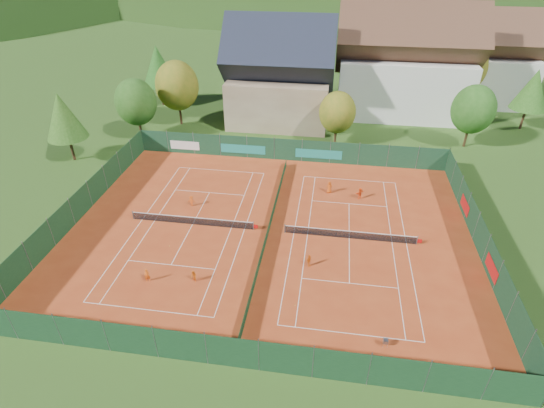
{
  "coord_description": "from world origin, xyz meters",
  "views": [
    {
      "loc": [
        5.43,
        -34.02,
        25.45
      ],
      "look_at": [
        0.0,
        2.0,
        2.0
      ],
      "focal_mm": 28.0,
      "sensor_mm": 36.0,
      "label": 1
    }
  ],
  "objects": [
    {
      "name": "tree_east_front",
      "position": [
        24.0,
        24.0,
        5.39
      ],
      "size": [
        5.72,
        5.72,
        8.69
      ],
      "color": "#412C17",
      "rests_on": "ground"
    },
    {
      "name": "tree_west_back",
      "position": [
        -24.0,
        34.0,
        6.74
      ],
      "size": [
        5.6,
        5.6,
        10.0
      ],
      "color": "#442718",
      "rests_on": "ground"
    },
    {
      "name": "fence_west",
      "position": [
        -20.0,
        0.0,
        1.5
      ],
      "size": [
        0.04,
        32.0,
        3.0
      ],
      "color": "#163C1E",
      "rests_on": "ground"
    },
    {
      "name": "court_markings_left",
      "position": [
        -8.0,
        0.0,
        0.01
      ],
      "size": [
        11.03,
        23.83,
        0.0
      ],
      "color": "white",
      "rests_on": "ground"
    },
    {
      "name": "tennis_net_left",
      "position": [
        -7.85,
        0.0,
        0.51
      ],
      "size": [
        13.3,
        0.1,
        1.02
      ],
      "color": "#59595B",
      "rests_on": "ground"
    },
    {
      "name": "hotel_block_b",
      "position": [
        30.0,
        44.0,
        6.62
      ],
      "size": [
        17.28,
        10.0,
        15.5
      ],
      "color": "silver",
      "rests_on": "ground"
    },
    {
      "name": "player_right_near",
      "position": [
        4.36,
        -4.65,
        0.63
      ],
      "size": [
        0.63,
        0.8,
        1.27
      ],
      "primitive_type": "imported",
      "rotation": [
        0.0,
        0.0,
        1.07
      ],
      "color": "orange",
      "rests_on": "ground"
    },
    {
      "name": "tree_east_mid",
      "position": [
        34.0,
        32.0,
        6.06
      ],
      "size": [
        5.04,
        5.04,
        9.0
      ],
      "color": "#4D2D1B",
      "rests_on": "ground"
    },
    {
      "name": "player_right_far_b",
      "position": [
        9.16,
        7.73,
        0.68
      ],
      "size": [
        1.23,
        1.11,
        1.36
      ],
      "primitive_type": "imported",
      "rotation": [
        0.0,
        0.0,
        3.83
      ],
      "color": "#F84F16",
      "rests_on": "ground"
    },
    {
      "name": "player_left_mid",
      "position": [
        -5.25,
        -8.19,
        0.6
      ],
      "size": [
        0.73,
        0.72,
        1.19
      ],
      "primitive_type": "imported",
      "rotation": [
        0.0,
        0.0,
        -0.68
      ],
      "color": "orange",
      "rests_on": "ground"
    },
    {
      "name": "tree_east_back",
      "position": [
        26.0,
        40.0,
        6.74
      ],
      "size": [
        7.15,
        7.15,
        10.86
      ],
      "color": "#4E2E1C",
      "rests_on": "ground"
    },
    {
      "name": "tree_west_mid",
      "position": [
        -18.0,
        26.0,
        6.07
      ],
      "size": [
        6.44,
        6.44,
        9.78
      ],
      "color": "#442A18",
      "rests_on": "ground"
    },
    {
      "name": "mountain_backdrop",
      "position": [
        28.54,
        233.48,
        -39.64
      ],
      "size": [
        820.0,
        530.0,
        242.0
      ],
      "color": "black",
      "rests_on": "ground"
    },
    {
      "name": "tree_west_front",
      "position": [
        -22.0,
        20.0,
        5.39
      ],
      "size": [
        5.72,
        5.72,
        8.69
      ],
      "color": "#4B301A",
      "rests_on": "ground"
    },
    {
      "name": "court_markings_right",
      "position": [
        8.0,
        0.0,
        0.01
      ],
      "size": [
        11.03,
        23.83,
        0.0
      ],
      "color": "white",
      "rests_on": "ground"
    },
    {
      "name": "ball_hopper",
      "position": [
        10.52,
        -12.67,
        0.56
      ],
      "size": [
        0.34,
        0.34,
        0.8
      ],
      "color": "slate",
      "rests_on": "ground"
    },
    {
      "name": "fence_east",
      "position": [
        20.0,
        0.05,
        1.48
      ],
      "size": [
        0.09,
        32.0,
        3.0
      ],
      "color": "#12321D",
      "rests_on": "ground"
    },
    {
      "name": "fence_south",
      "position": [
        0.0,
        -16.0,
        1.5
      ],
      "size": [
        40.0,
        0.04,
        3.0
      ],
      "color": "#13351C",
      "rests_on": "ground"
    },
    {
      "name": "player_right_far_a",
      "position": [
        5.69,
        8.45,
        0.75
      ],
      "size": [
        0.81,
        0.62,
        1.49
      ],
      "primitive_type": "imported",
      "rotation": [
        0.0,
        0.0,
        3.36
      ],
      "color": "#D14F12",
      "rests_on": "ground"
    },
    {
      "name": "loose_ball_0",
      "position": [
        -9.1,
        -3.84,
        0.03
      ],
      "size": [
        0.07,
        0.07,
        0.07
      ],
      "primitive_type": "sphere",
      "color": "#CCD833",
      "rests_on": "ground"
    },
    {
      "name": "court_divider",
      "position": [
        0.0,
        0.0,
        0.5
      ],
      "size": [
        0.03,
        28.8,
        1.0
      ],
      "color": "#123319",
      "rests_on": "ground"
    },
    {
      "name": "tree_center",
      "position": [
        6.0,
        22.0,
        4.72
      ],
      "size": [
        5.01,
        5.01,
        7.6
      ],
      "color": "#442F18",
      "rests_on": "ground"
    },
    {
      "name": "chalet",
      "position": [
        -3.0,
        30.0,
        6.62
      ],
      "size": [
        16.2,
        12.0,
        16.0
      ],
      "color": "tan",
      "rests_on": "ground"
    },
    {
      "name": "tree_west_side",
      "position": [
        -28.0,
        12.0,
        6.06
      ],
      "size": [
        5.04,
        5.04,
        9.0
      ],
      "color": "#462B19",
      "rests_on": "ground"
    },
    {
      "name": "clay_pad",
      "position": [
        0.0,
        0.0,
        0.01
      ],
      "size": [
        40.0,
        32.0,
        0.01
      ],
      "primitive_type": "cube",
      "color": "#A83A18",
      "rests_on": "ground"
    },
    {
      "name": "player_left_far",
      "position": [
        -9.14,
        3.41,
        0.63
      ],
      "size": [
        0.86,
        0.55,
        1.26
      ],
      "primitive_type": "imported",
      "rotation": [
        0.0,
        0.0,
        3.24
      ],
      "color": "#DE5013",
      "rests_on": "ground"
    },
    {
      "name": "ground",
      "position": [
        0.0,
        0.0,
        -0.02
      ],
      "size": [
        600.0,
        600.0,
        0.0
      ],
      "primitive_type": "plane",
      "color": "#284B17",
      "rests_on": "ground"
    },
    {
      "name": "loose_ball_1",
      "position": [
        3.64,
        -9.66,
        0.03
      ],
      "size": [
        0.07,
        0.07,
        0.07
      ],
      "primitive_type": "sphere",
      "color": "#CCD833",
      "rests_on": "ground"
    },
    {
      "name": "hotel_block_a",
      "position": [
        16.0,
        36.0,
        7.38
      ],
      "size": [
        21.6,
        11.0,
        17.25
      ],
      "color": "silver",
      "rests_on": "ground"
    },
    {
      "name": "player_left_near",
      "position": [
        -9.21,
        -8.72,
        0.66
      ],
      "size": [
        0.57,
        0.49,
        1.33
      ],
      "primitive_type": "imported",
      "rotation": [
        0.0,
        0.0,
        0.43
      ],
      "color": "orange",
      "rests_on": "ground"
    },
    {
      "name": "tennis_net_right",
      "position": [
        8.15,
        0.0,
        0.51
      ],
      "size": [
        13.3,
        0.1,
        1.02
      ],
      "color": "#59595B",
      "rests_on": "ground"
    },
    {
      "name": "fence_north",
      "position": [
        -0.46,
        15.99,
        1.47
      ],
      "size": [
        40.0,
        0.1,
        3.0
      ],
      "color": "#153B23",
      "rests_on": "ground"
    }
  ]
}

